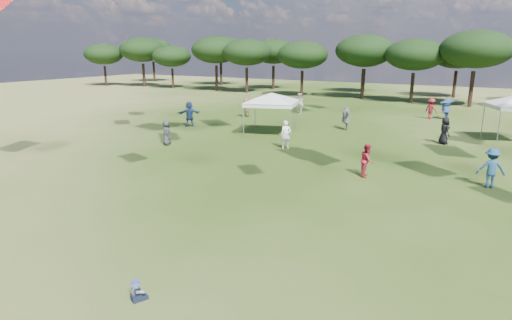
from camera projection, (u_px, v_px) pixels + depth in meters
The scene contains 4 objects.
tree_line at pixel (469, 52), 45.32m from camera, with size 108.78×17.63×7.77m.
tent_left at pixel (272, 95), 28.91m from camera, with size 6.43×6.43×3.14m.
toddler at pixel (137, 292), 9.92m from camera, with size 0.39×0.43×0.52m.
festival_crowd at pixel (369, 119), 30.27m from camera, with size 28.75×21.31×1.93m.
Camera 1 is at (6.60, -4.37, 5.69)m, focal length 30.00 mm.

